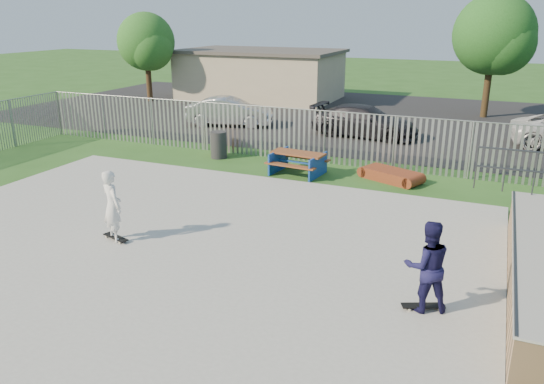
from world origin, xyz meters
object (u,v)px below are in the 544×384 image
at_px(trash_bin_red, 220,145).
at_px(tree_left, 146,42).
at_px(car_dark, 365,121).
at_px(car_silver, 230,112).
at_px(skater_navy, 427,266).
at_px(trash_bin_grey, 219,145).
at_px(tree_mid, 494,35).
at_px(funbox, 391,175).
at_px(picnic_table, 298,163).
at_px(skater_white, 112,206).

height_order(trash_bin_red, tree_left, tree_left).
relative_size(trash_bin_red, car_dark, 0.19).
height_order(car_silver, skater_navy, skater_navy).
bearing_deg(car_dark, trash_bin_grey, 148.93).
bearing_deg(skater_navy, tree_mid, -114.26).
height_order(trash_bin_grey, tree_mid, tree_mid).
bearing_deg(funbox, car_dark, 134.59).
relative_size(trash_bin_red, car_silver, 0.21).
height_order(funbox, skater_navy, skater_navy).
distance_m(car_silver, tree_mid, 14.49).
relative_size(picnic_table, funbox, 0.99).
bearing_deg(funbox, tree_left, 170.90).
bearing_deg(skater_white, tree_left, -29.69).
bearing_deg(skater_navy, funbox, -98.86).
distance_m(trash_bin_red, tree_mid, 16.59).
height_order(trash_bin_red, skater_navy, skater_navy).
bearing_deg(trash_bin_red, car_dark, 51.83).
bearing_deg(tree_left, skater_white, -56.54).
height_order(car_dark, tree_mid, tree_mid).
xyz_separation_m(tree_mid, skater_navy, (-0.14, -22.15, -3.35)).
relative_size(car_dark, tree_left, 0.88).
bearing_deg(tree_mid, skater_white, -109.05).
distance_m(trash_bin_red, trash_bin_grey, 0.32).
height_order(tree_left, skater_white, tree_left).
bearing_deg(car_dark, funbox, -153.54).
distance_m(trash_bin_grey, skater_navy, 12.61).
relative_size(trash_bin_red, skater_navy, 0.51).
distance_m(trash_bin_red, skater_navy, 12.90).
distance_m(picnic_table, car_silver, 9.10).
xyz_separation_m(car_dark, skater_navy, (4.74, -14.70, 0.30)).
relative_size(car_silver, skater_white, 2.44).
xyz_separation_m(funbox, car_silver, (-9.38, 6.14, 0.55)).
xyz_separation_m(car_dark, skater_white, (-2.66, -14.37, 0.30)).
xyz_separation_m(skater_navy, skater_white, (-7.40, 0.33, 0.00)).
relative_size(tree_mid, skater_navy, 3.69).
distance_m(funbox, tree_mid, 14.59).
bearing_deg(trash_bin_red, skater_navy, -44.36).
bearing_deg(car_silver, trash_bin_red, -171.18).
distance_m(trash_bin_red, skater_white, 8.89).
relative_size(picnic_table, trash_bin_grey, 1.92).
bearing_deg(tree_left, picnic_table, -38.80).
bearing_deg(car_silver, picnic_table, -152.06).
bearing_deg(trash_bin_grey, funbox, -2.89).
xyz_separation_m(trash_bin_grey, skater_navy, (9.10, -8.72, 0.51)).
distance_m(tree_mid, skater_white, 23.32).
bearing_deg(car_dark, picnic_table, 179.14).
distance_m(trash_bin_red, tree_left, 15.68).
distance_m(funbox, car_silver, 11.22).
height_order(picnic_table, tree_left, tree_left).
height_order(picnic_table, trash_bin_red, trash_bin_red).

